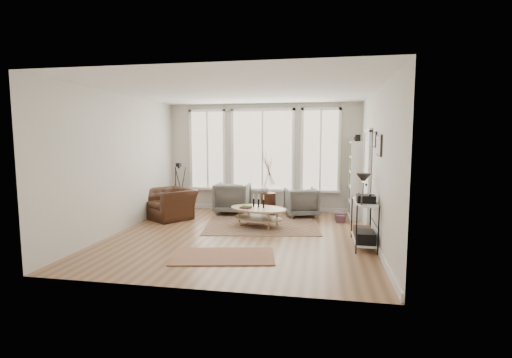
% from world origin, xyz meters
% --- Properties ---
extents(room, '(5.50, 5.54, 2.90)m').
position_xyz_m(room, '(0.02, 0.03, 1.43)').
color(room, '#986C48').
rests_on(room, ground).
extents(bay_window, '(4.14, 0.12, 2.24)m').
position_xyz_m(bay_window, '(0.00, 2.71, 1.61)').
color(bay_window, tan).
rests_on(bay_window, ground).
extents(door, '(0.09, 1.06, 2.22)m').
position_xyz_m(door, '(2.57, 1.15, 1.12)').
color(door, silver).
rests_on(door, ground).
extents(bookcase, '(0.31, 0.85, 2.06)m').
position_xyz_m(bookcase, '(2.44, 2.23, 0.96)').
color(bookcase, white).
rests_on(bookcase, ground).
extents(low_shelf, '(0.38, 1.08, 1.30)m').
position_xyz_m(low_shelf, '(2.38, -0.30, 0.51)').
color(low_shelf, white).
rests_on(low_shelf, ground).
extents(wall_art, '(0.04, 0.88, 0.44)m').
position_xyz_m(wall_art, '(2.58, -0.27, 1.88)').
color(wall_art, black).
rests_on(wall_art, ground).
extents(rug_main, '(2.75, 2.23, 0.01)m').
position_xyz_m(rug_main, '(0.26, 0.93, 0.01)').
color(rug_main, brown).
rests_on(rug_main, ground).
extents(rug_runner, '(1.84, 1.25, 0.01)m').
position_xyz_m(rug_runner, '(-0.00, -1.38, 0.01)').
color(rug_runner, maroon).
rests_on(rug_runner, ground).
extents(coffee_table, '(1.53, 1.23, 0.61)m').
position_xyz_m(coffee_table, '(0.20, 0.84, 0.33)').
color(coffee_table, tan).
rests_on(coffee_table, ground).
extents(armchair_left, '(0.90, 0.92, 0.81)m').
position_xyz_m(armchair_left, '(-0.72, 2.21, 0.41)').
color(armchair_left, '#63635F').
rests_on(armchair_left, ground).
extents(armchair_right, '(0.97, 0.98, 0.72)m').
position_xyz_m(armchair_right, '(1.09, 2.13, 0.36)').
color(armchair_right, '#63635F').
rests_on(armchair_right, ground).
extents(side_table, '(0.38, 0.38, 1.61)m').
position_xyz_m(side_table, '(0.24, 2.16, 0.77)').
color(side_table, '#371D11').
rests_on(side_table, ground).
extents(vase, '(0.28, 0.28, 0.24)m').
position_xyz_m(vase, '(0.15, 2.18, 0.70)').
color(vase, silver).
rests_on(vase, side_table).
extents(accent_chair, '(1.49, 1.46, 0.73)m').
position_xyz_m(accent_chair, '(-2.08, 1.29, 0.37)').
color(accent_chair, '#371D11').
rests_on(accent_chair, ground).
extents(tripod_camera, '(0.46, 0.46, 1.31)m').
position_xyz_m(tripod_camera, '(-2.18, 2.14, 0.60)').
color(tripod_camera, black).
rests_on(tripod_camera, ground).
extents(book_stack_near, '(0.25, 0.31, 0.19)m').
position_xyz_m(book_stack_near, '(2.05, 1.82, 0.10)').
color(book_stack_near, maroon).
rests_on(book_stack_near, ground).
extents(book_stack_far, '(0.22, 0.27, 0.16)m').
position_xyz_m(book_stack_far, '(2.05, 1.63, 0.08)').
color(book_stack_far, maroon).
rests_on(book_stack_far, ground).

